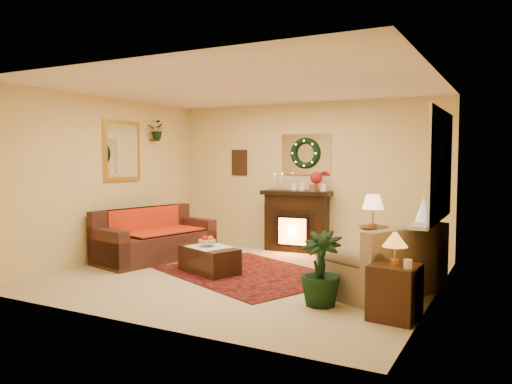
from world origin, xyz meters
The scene contains 31 objects.
floor centered at (0.00, 0.00, 0.00)m, with size 5.00×5.00×0.00m, color beige.
ceiling centered at (0.00, 0.00, 2.60)m, with size 5.00×5.00×0.00m, color white.
wall_back centered at (0.00, 2.25, 1.30)m, with size 5.00×5.00×0.00m, color #EFD88C.
wall_front centered at (0.00, -2.25, 1.30)m, with size 5.00×5.00×0.00m, color #EFD88C.
wall_left centered at (-2.50, 0.00, 1.30)m, with size 4.50×4.50×0.00m, color #EFD88C.
wall_right centered at (2.50, 0.00, 1.30)m, with size 4.50×4.50×0.00m, color #EFD88C.
area_rug centered at (0.00, 0.15, 0.01)m, with size 2.43×1.82×0.01m, color #620805.
sofa centered at (-1.80, 0.30, 0.43)m, with size 0.84×1.92×0.83m, color brown.
red_throw centered at (-1.82, 0.47, 0.46)m, with size 0.85×1.38×0.02m, color red.
fireplace centered at (-0.09, 2.04, 0.55)m, with size 1.09×0.34×1.00m, color black.
poinsettia centered at (0.28, 2.01, 1.30)m, with size 0.21×0.21×0.21m, color #AB151A.
mantel_candle_a centered at (-0.52, 2.05, 1.26)m, with size 0.06×0.06×0.17m, color white.
mantel_candle_b centered at (-0.35, 2.00, 1.26)m, with size 0.06×0.06×0.17m, color white.
mantel_mirror centered at (0.00, 2.23, 1.70)m, with size 0.92×0.02×0.72m, color white.
wreath centered at (0.00, 2.19, 1.72)m, with size 0.55×0.55×0.11m, color #194719.
wall_art centered at (-1.35, 2.23, 1.55)m, with size 0.32×0.03×0.48m, color #381E11.
gold_mirror centered at (-2.48, 0.30, 1.75)m, with size 0.03×0.84×1.00m, color gold.
hanging_plant centered at (-2.34, 1.05, 1.97)m, with size 0.33×0.28×0.36m, color #194719.
loveseat centered at (1.91, 0.04, 0.42)m, with size 0.84×1.46×0.84m, color gray.
window_frame centered at (2.48, 0.55, 1.55)m, with size 0.03×1.86×1.36m, color white.
window_glass centered at (2.47, 0.55, 1.55)m, with size 0.02×1.70×1.22m, color black.
window_sill centered at (2.38, 0.55, 0.87)m, with size 0.22×1.86×0.04m, color white.
mini_tree centered at (2.36, 0.13, 1.04)m, with size 0.19×0.19×0.28m, color white.
sill_plant centered at (2.38, 1.25, 1.08)m, with size 0.26×0.21×0.48m, color #225128.
side_table_round centered at (1.40, 1.56, 0.32)m, with size 0.46×0.46×0.59m, color #33200E.
lamp_cream centered at (1.38, 1.55, 0.88)m, with size 0.33×0.33×0.50m, color #EEBF89.
end_table_square centered at (2.26, -0.91, 0.27)m, with size 0.46×0.46×0.56m, color black.
lamp_tiffany centered at (2.26, -0.92, 0.74)m, with size 0.26×0.26×0.38m, color orange.
coffee_table centered at (-0.53, -0.08, 0.21)m, with size 0.89×0.49×0.37m, color #422917.
fruit_bowl centered at (-0.56, -0.09, 0.45)m, with size 0.24×0.24×0.06m, color beige.
floor_palm centered at (1.43, -0.81, 0.45)m, with size 1.39×1.39×2.48m, color #1B5423.
Camera 1 is at (3.34, -5.97, 1.65)m, focal length 35.00 mm.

